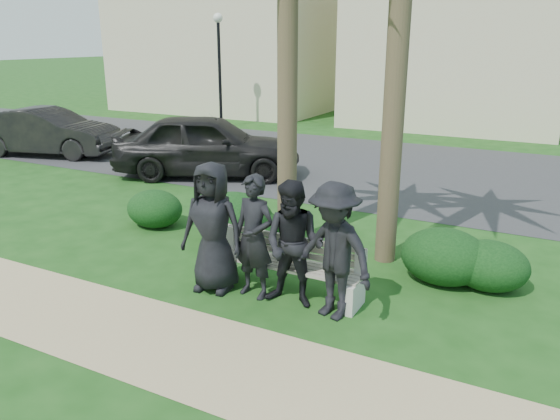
# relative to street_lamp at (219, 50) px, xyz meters

# --- Properties ---
(ground) EXTENTS (160.00, 160.00, 0.00)m
(ground) POSITION_rel_street_lamp_xyz_m (9.00, -12.00, -2.94)
(ground) COLOR #184614
(ground) RESTS_ON ground
(footpath) EXTENTS (30.00, 1.60, 0.01)m
(footpath) POSITION_rel_street_lamp_xyz_m (9.00, -13.80, -2.94)
(footpath) COLOR tan
(footpath) RESTS_ON ground
(asphalt_street) EXTENTS (160.00, 8.00, 0.01)m
(asphalt_street) POSITION_rel_street_lamp_xyz_m (9.00, -4.00, -2.94)
(asphalt_street) COLOR #2D2D30
(asphalt_street) RESTS_ON ground
(stucco_bldg_left) EXTENTS (10.40, 8.40, 7.30)m
(stucco_bldg_left) POSITION_rel_street_lamp_xyz_m (-3.00, 6.00, 0.72)
(stucco_bldg_left) COLOR beige
(stucco_bldg_left) RESTS_ON ground
(stucco_bldg_right) EXTENTS (8.40, 8.40, 7.30)m
(stucco_bldg_right) POSITION_rel_street_lamp_xyz_m (8.00, 6.00, 0.72)
(stucco_bldg_right) COLOR beige
(stucco_bldg_right) RESTS_ON ground
(street_lamp) EXTENTS (0.36, 0.36, 4.29)m
(street_lamp) POSITION_rel_street_lamp_xyz_m (0.00, 0.00, 0.00)
(street_lamp) COLOR black
(street_lamp) RESTS_ON ground
(park_bench) EXTENTS (2.15, 0.49, 0.75)m
(park_bench) POSITION_rel_street_lamp_xyz_m (8.99, -11.96, -2.60)
(park_bench) COLOR gray
(park_bench) RESTS_ON ground
(man_a) EXTENTS (0.96, 0.69, 1.82)m
(man_a) POSITION_rel_street_lamp_xyz_m (8.04, -12.32, -2.03)
(man_a) COLOR black
(man_a) RESTS_ON ground
(man_b) EXTENTS (0.67, 0.48, 1.70)m
(man_b) POSITION_rel_street_lamp_xyz_m (8.65, -12.24, -2.10)
(man_b) COLOR black
(man_b) RESTS_ON ground
(man_c) EXTENTS (0.87, 0.70, 1.68)m
(man_c) POSITION_rel_street_lamp_xyz_m (9.24, -12.24, -2.10)
(man_c) COLOR black
(man_c) RESTS_ON ground
(man_d) EXTENTS (1.27, 0.95, 1.75)m
(man_d) POSITION_rel_street_lamp_xyz_m (9.81, -12.29, -2.07)
(man_d) COLOR black
(man_d) RESTS_ON ground
(hedge_a) EXTENTS (1.09, 0.90, 0.71)m
(hedge_a) POSITION_rel_street_lamp_xyz_m (5.53, -10.59, -2.59)
(hedge_a) COLOR black
(hedge_a) RESTS_ON ground
(hedge_b) EXTENTS (1.39, 1.15, 0.91)m
(hedge_b) POSITION_rel_street_lamp_xyz_m (7.31, -10.62, -2.49)
(hedge_b) COLOR black
(hedge_b) RESTS_ON ground
(hedge_c) EXTENTS (1.01, 0.83, 0.66)m
(hedge_c) POSITION_rel_street_lamp_xyz_m (7.63, -10.54, -2.62)
(hedge_c) COLOR black
(hedge_c) RESTS_ON ground
(hedge_e) EXTENTS (1.25, 1.03, 0.81)m
(hedge_e) POSITION_rel_street_lamp_xyz_m (10.84, -10.58, -2.54)
(hedge_e) COLOR black
(hedge_e) RESTS_ON ground
(hedge_f) EXTENTS (1.09, 0.90, 0.71)m
(hedge_f) POSITION_rel_street_lamp_xyz_m (11.45, -10.51, -2.59)
(hedge_f) COLOR black
(hedge_f) RESTS_ON ground
(car_a) EXTENTS (5.01, 3.66, 1.59)m
(car_a) POSITION_rel_street_lamp_xyz_m (4.15, -6.86, -2.15)
(car_a) COLOR black
(car_a) RESTS_ON ground
(car_b) EXTENTS (4.48, 2.56, 1.40)m
(car_b) POSITION_rel_street_lamp_xyz_m (-1.57, -6.95, -2.24)
(car_b) COLOR black
(car_b) RESTS_ON ground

